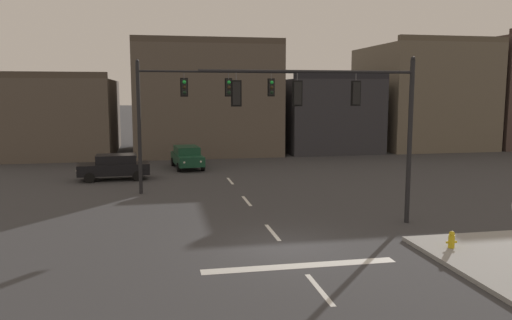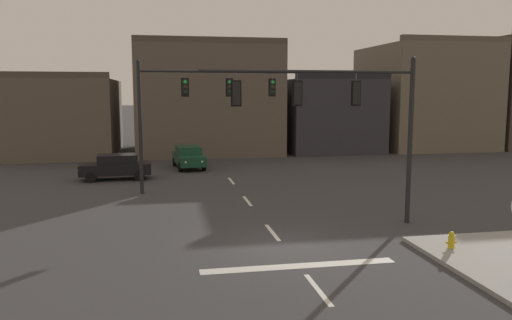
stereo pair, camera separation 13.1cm
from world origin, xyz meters
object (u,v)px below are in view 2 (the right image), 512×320
object	(u,v)px
signal_mast_near_side	(345,109)
car_lot_middle	(116,166)
fire_hydrant	(451,243)
car_lot_nearside	(189,157)
signal_mast_far_side	(193,100)

from	to	relation	value
signal_mast_near_side	car_lot_middle	bearing A→B (deg)	127.39
signal_mast_near_side	fire_hydrant	size ratio (longest dim) A/B	11.90
car_lot_middle	fire_hydrant	bearing A→B (deg)	-53.96
car_lot_middle	fire_hydrant	xyz separation A→B (m)	(12.73, -17.50, -0.53)
car_lot_nearside	signal_mast_far_side	bearing A→B (deg)	-91.21
signal_mast_far_side	car_lot_nearside	world-z (taller)	signal_mast_far_side
signal_mast_far_side	car_lot_middle	xyz separation A→B (m)	(-4.62, 4.79, -4.23)
signal_mast_near_side	fire_hydrant	bearing A→B (deg)	-58.73
car_lot_nearside	fire_hydrant	size ratio (longest dim) A/B	6.13
signal_mast_far_side	signal_mast_near_side	bearing A→B (deg)	-56.87
car_lot_nearside	car_lot_middle	size ratio (longest dim) A/B	1.01
car_lot_middle	signal_mast_near_side	bearing A→B (deg)	-52.61
signal_mast_far_side	fire_hydrant	size ratio (longest dim) A/B	11.97
signal_mast_far_side	car_lot_middle	distance (m)	7.89
signal_mast_near_side	fire_hydrant	distance (m)	6.60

